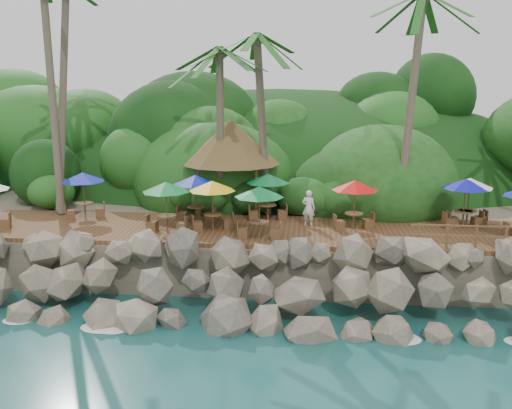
{
  "coord_description": "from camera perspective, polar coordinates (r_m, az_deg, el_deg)",
  "views": [
    {
      "loc": [
        2.21,
        -17.56,
        8.73
      ],
      "look_at": [
        0.0,
        6.0,
        3.4
      ],
      "focal_mm": 38.49,
      "sensor_mm": 36.0,
      "label": 1
    }
  ],
  "objects": [
    {
      "name": "ground",
      "position": [
        19.73,
        -1.68,
        -13.57
      ],
      "size": [
        140.0,
        140.0,
        0.0
      ],
      "primitive_type": "plane",
      "color": "#19514F",
      "rests_on": "ground"
    },
    {
      "name": "land_base",
      "position": [
        34.5,
        1.55,
        -0.18
      ],
      "size": [
        32.0,
        25.2,
        2.1
      ],
      "primitive_type": "cube",
      "color": "gray",
      "rests_on": "ground"
    },
    {
      "name": "jungle_hill",
      "position": [
        42.03,
        2.23,
        0.69
      ],
      "size": [
        44.8,
        28.0,
        15.4
      ],
      "primitive_type": "ellipsoid",
      "color": "#143811",
      "rests_on": "ground"
    },
    {
      "name": "seawall",
      "position": [
        21.09,
        -1.03,
        -8.37
      ],
      "size": [
        29.0,
        4.0,
        2.3
      ],
      "primitive_type": null,
      "color": "gray",
      "rests_on": "ground"
    },
    {
      "name": "terrace",
      "position": [
        24.55,
        0.0,
        -2.73
      ],
      "size": [
        26.0,
        5.0,
        0.2
      ],
      "primitive_type": "cube",
      "color": "brown",
      "rests_on": "land_base"
    },
    {
      "name": "jungle_foliage",
      "position": [
        33.78,
        1.43,
        -2.29
      ],
      "size": [
        44.0,
        16.0,
        12.0
      ],
      "primitive_type": null,
      "color": "#143811",
      "rests_on": "ground"
    },
    {
      "name": "foam_line",
      "position": [
        19.99,
        -1.57,
        -13.11
      ],
      "size": [
        25.2,
        0.8,
        0.06
      ],
      "color": "white",
      "rests_on": "ground"
    },
    {
      "name": "palms",
      "position": [
        26.47,
        0.16,
        20.3
      ],
      "size": [
        30.14,
        6.88,
        13.68
      ],
      "color": "brown",
      "rests_on": "ground"
    },
    {
      "name": "palapa",
      "position": [
        27.46,
        -2.62,
        6.53
      ],
      "size": [
        4.92,
        4.92,
        4.6
      ],
      "color": "brown",
      "rests_on": "ground"
    },
    {
      "name": "dining_clusters",
      "position": [
        24.0,
        3.6,
        1.65
      ],
      "size": [
        25.65,
        5.25,
        2.22
      ],
      "color": "brown",
      "rests_on": "terrace"
    },
    {
      "name": "waiter",
      "position": [
        24.87,
        5.49,
        -0.39
      ],
      "size": [
        0.7,
        0.57,
        1.65
      ],
      "primitive_type": "imported",
      "rotation": [
        0.0,
        0.0,
        2.82
      ],
      "color": "white",
      "rests_on": "terrace"
    }
  ]
}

